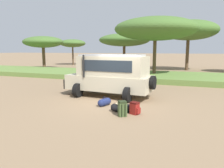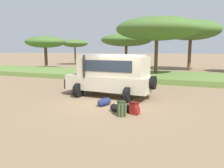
{
  "view_description": "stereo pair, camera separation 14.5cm",
  "coord_description": "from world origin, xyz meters",
  "px_view_note": "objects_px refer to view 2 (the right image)",
  "views": [
    {
      "loc": [
        3.73,
        -10.04,
        2.69
      ],
      "look_at": [
        -0.16,
        0.02,
        1.0
      ],
      "focal_mm": 35.0,
      "sensor_mm": 36.0,
      "label": 1
    },
    {
      "loc": [
        3.87,
        -9.98,
        2.69
      ],
      "look_at": [
        -0.16,
        0.02,
        1.0
      ],
      "focal_mm": 35.0,
      "sensor_mm": 36.0,
      "label": 2
    }
  ],
  "objects_px": {
    "backpack_cluster_center": "(134,108)",
    "acacia_tree_centre_back": "(126,40)",
    "acacia_tree_left_mid": "(45,42)",
    "backpack_beside_front_wheel": "(122,109)",
    "acacia_tree_far_left": "(75,43)",
    "duffel_bag_low_black_case": "(121,108)",
    "acacia_tree_right_mid": "(157,29)",
    "safari_vehicle": "(111,74)",
    "acacia_tree_far_right": "(191,30)",
    "duffel_bag_soft_canvas": "(104,102)"
  },
  "relations": [
    {
      "from": "backpack_cluster_center",
      "to": "acacia_tree_centre_back",
      "type": "bearing_deg",
      "value": 109.14
    },
    {
      "from": "acacia_tree_left_mid",
      "to": "acacia_tree_centre_back",
      "type": "relative_size",
      "value": 0.78
    },
    {
      "from": "backpack_beside_front_wheel",
      "to": "acacia_tree_far_left",
      "type": "height_order",
      "value": "acacia_tree_far_left"
    },
    {
      "from": "backpack_beside_front_wheel",
      "to": "backpack_cluster_center",
      "type": "distance_m",
      "value": 0.62
    },
    {
      "from": "duffel_bag_low_black_case",
      "to": "acacia_tree_far_left",
      "type": "height_order",
      "value": "acacia_tree_far_left"
    },
    {
      "from": "acacia_tree_far_left",
      "to": "acacia_tree_right_mid",
      "type": "xyz_separation_m",
      "value": [
        17.17,
        -13.48,
        0.79
      ]
    },
    {
      "from": "backpack_beside_front_wheel",
      "to": "backpack_cluster_center",
      "type": "height_order",
      "value": "backpack_beside_front_wheel"
    },
    {
      "from": "duffel_bag_low_black_case",
      "to": "safari_vehicle",
      "type": "bearing_deg",
      "value": 119.85
    },
    {
      "from": "backpack_beside_front_wheel",
      "to": "duffel_bag_low_black_case",
      "type": "distance_m",
      "value": 0.65
    },
    {
      "from": "acacia_tree_left_mid",
      "to": "acacia_tree_far_right",
      "type": "xyz_separation_m",
      "value": [
        19.04,
        5.17,
        1.45
      ]
    },
    {
      "from": "acacia_tree_far_left",
      "to": "acacia_tree_centre_back",
      "type": "height_order",
      "value": "acacia_tree_centre_back"
    },
    {
      "from": "acacia_tree_left_mid",
      "to": "acacia_tree_centre_back",
      "type": "distance_m",
      "value": 11.55
    },
    {
      "from": "acacia_tree_centre_back",
      "to": "acacia_tree_far_right",
      "type": "xyz_separation_m",
      "value": [
        8.86,
        -0.28,
        1.09
      ]
    },
    {
      "from": "duffel_bag_soft_canvas",
      "to": "acacia_tree_centre_back",
      "type": "xyz_separation_m",
      "value": [
        -5.98,
        21.44,
        3.93
      ]
    },
    {
      "from": "duffel_bag_low_black_case",
      "to": "acacia_tree_centre_back",
      "type": "height_order",
      "value": "acacia_tree_centre_back"
    },
    {
      "from": "safari_vehicle",
      "to": "acacia_tree_far_right",
      "type": "relative_size",
      "value": 0.72
    },
    {
      "from": "safari_vehicle",
      "to": "acacia_tree_far_left",
      "type": "relative_size",
      "value": 1.16
    },
    {
      "from": "acacia_tree_left_mid",
      "to": "acacia_tree_centre_back",
      "type": "bearing_deg",
      "value": 28.17
    },
    {
      "from": "backpack_cluster_center",
      "to": "acacia_tree_right_mid",
      "type": "bearing_deg",
      "value": 96.74
    },
    {
      "from": "safari_vehicle",
      "to": "duffel_bag_soft_canvas",
      "type": "relative_size",
      "value": 6.65
    },
    {
      "from": "acacia_tree_far_left",
      "to": "acacia_tree_left_mid",
      "type": "height_order",
      "value": "acacia_tree_left_mid"
    },
    {
      "from": "backpack_cluster_center",
      "to": "acacia_tree_far_left",
      "type": "bearing_deg",
      "value": 125.77
    },
    {
      "from": "acacia_tree_far_left",
      "to": "backpack_cluster_center",
      "type": "bearing_deg",
      "value": -54.23
    },
    {
      "from": "duffel_bag_low_black_case",
      "to": "acacia_tree_far_left",
      "type": "xyz_separation_m",
      "value": [
        -18.0,
        25.74,
        3.65
      ]
    },
    {
      "from": "duffel_bag_low_black_case",
      "to": "backpack_beside_front_wheel",
      "type": "bearing_deg",
      "value": -68.68
    },
    {
      "from": "duffel_bag_low_black_case",
      "to": "duffel_bag_soft_canvas",
      "type": "bearing_deg",
      "value": 147.45
    },
    {
      "from": "safari_vehicle",
      "to": "acacia_tree_right_mid",
      "type": "relative_size",
      "value": 0.7
    },
    {
      "from": "backpack_beside_front_wheel",
      "to": "acacia_tree_right_mid",
      "type": "bearing_deg",
      "value": 94.72
    },
    {
      "from": "acacia_tree_left_mid",
      "to": "safari_vehicle",
      "type": "bearing_deg",
      "value": -41.56
    },
    {
      "from": "safari_vehicle",
      "to": "acacia_tree_far_left",
      "type": "distance_m",
      "value": 28.3
    },
    {
      "from": "acacia_tree_right_mid",
      "to": "acacia_tree_left_mid",
      "type": "bearing_deg",
      "value": 164.89
    },
    {
      "from": "safari_vehicle",
      "to": "duffel_bag_soft_canvas",
      "type": "bearing_deg",
      "value": -76.78
    },
    {
      "from": "duffel_bag_soft_canvas",
      "to": "acacia_tree_far_right",
      "type": "height_order",
      "value": "acacia_tree_far_right"
    },
    {
      "from": "duffel_bag_soft_canvas",
      "to": "acacia_tree_far_left",
      "type": "distance_m",
      "value": 30.41
    },
    {
      "from": "backpack_beside_front_wheel",
      "to": "acacia_tree_far_right",
      "type": "relative_size",
      "value": 0.09
    },
    {
      "from": "backpack_beside_front_wheel",
      "to": "acacia_tree_left_mid",
      "type": "xyz_separation_m",
      "value": [
        -17.51,
        17.3,
        3.45
      ]
    },
    {
      "from": "acacia_tree_centre_back",
      "to": "acacia_tree_right_mid",
      "type": "relative_size",
      "value": 0.97
    },
    {
      "from": "acacia_tree_right_mid",
      "to": "acacia_tree_far_right",
      "type": "height_order",
      "value": "acacia_tree_far_right"
    },
    {
      "from": "backpack_beside_front_wheel",
      "to": "duffel_bag_soft_canvas",
      "type": "relative_size",
      "value": 0.78
    },
    {
      "from": "acacia_tree_left_mid",
      "to": "acacia_tree_right_mid",
      "type": "distance_m",
      "value": 17.06
    },
    {
      "from": "duffel_bag_soft_canvas",
      "to": "acacia_tree_far_left",
      "type": "relative_size",
      "value": 0.18
    },
    {
      "from": "acacia_tree_left_mid",
      "to": "acacia_tree_right_mid",
      "type": "relative_size",
      "value": 0.76
    },
    {
      "from": "duffel_bag_low_black_case",
      "to": "acacia_tree_centre_back",
      "type": "relative_size",
      "value": 0.13
    },
    {
      "from": "safari_vehicle",
      "to": "duffel_bag_soft_canvas",
      "type": "xyz_separation_m",
      "value": [
        0.49,
        -2.1,
        -1.12
      ]
    },
    {
      "from": "duffel_bag_soft_canvas",
      "to": "acacia_tree_right_mid",
      "type": "distance_m",
      "value": 12.38
    },
    {
      "from": "duffel_bag_soft_canvas",
      "to": "backpack_beside_front_wheel",
      "type": "bearing_deg",
      "value": -44.04
    },
    {
      "from": "backpack_cluster_center",
      "to": "acacia_tree_far_right",
      "type": "bearing_deg",
      "value": 87.07
    },
    {
      "from": "backpack_cluster_center",
      "to": "duffel_bag_low_black_case",
      "type": "distance_m",
      "value": 0.65
    },
    {
      "from": "backpack_cluster_center",
      "to": "acacia_tree_far_right",
      "type": "relative_size",
      "value": 0.07
    },
    {
      "from": "safari_vehicle",
      "to": "acacia_tree_centre_back",
      "type": "height_order",
      "value": "acacia_tree_centre_back"
    }
  ]
}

